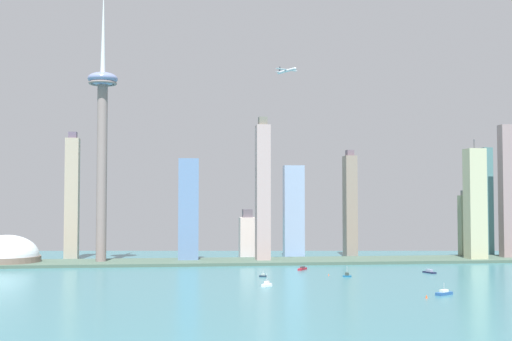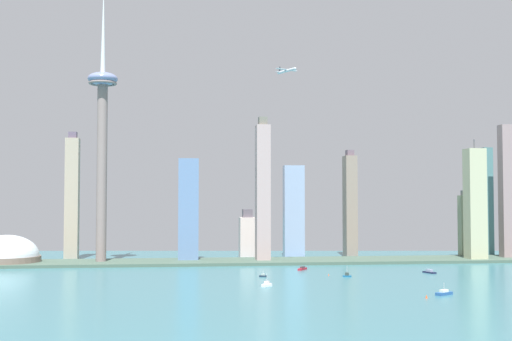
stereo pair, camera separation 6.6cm
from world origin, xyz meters
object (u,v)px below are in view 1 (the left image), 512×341
at_px(skyscraper_1, 350,205).
at_px(skyscraper_6, 188,210).
at_px(skyscraper_5, 72,198).
at_px(skyscraper_10, 294,211).
at_px(observation_tower, 102,126).
at_px(skyscraper_7, 508,192).
at_px(skyscraper_0, 247,236).
at_px(channel_buoy_0, 329,275).
at_px(skyscraper_4, 466,226).
at_px(boat_5, 267,285).
at_px(channel_buoy_1, 427,296).
at_px(boat_4, 302,269).
at_px(boat_1, 429,272).
at_px(airplane, 287,71).
at_px(skyscraper_3, 263,192).
at_px(boat_2, 444,293).
at_px(boat_7, 347,275).
at_px(skyscraper_9, 475,205).
at_px(stadium_dome, 6,257).
at_px(boat_0, 263,276).
at_px(skyscraper_2, 487,202).

distance_m(skyscraper_1, skyscraper_6, 223.70).
xyz_separation_m(skyscraper_5, skyscraper_10, (288.56, 6.99, -18.04)).
bearing_deg(observation_tower, skyscraper_7, 0.22).
distance_m(skyscraper_0, channel_buoy_0, 224.99).
relative_size(skyscraper_0, skyscraper_4, 0.72).
height_order(boat_5, channel_buoy_1, boat_5).
height_order(boat_4, boat_5, boat_5).
xyz_separation_m(skyscraper_0, skyscraper_10, (62.43, 0.19, 32.41)).
relative_size(skyscraper_6, channel_buoy_1, 44.41).
bearing_deg(skyscraper_4, channel_buoy_0, -141.56).
bearing_deg(boat_1, skyscraper_10, -173.04).
bearing_deg(boat_1, skyscraper_4, 124.82).
relative_size(observation_tower, skyscraper_4, 3.84).
xyz_separation_m(observation_tower, skyscraper_7, (511.52, 1.94, -78.91)).
distance_m(channel_buoy_1, airplane, 323.87).
bearing_deg(channel_buoy_1, skyscraper_3, 106.09).
xyz_separation_m(skyscraper_6, boat_2, (200.73, -306.36, -62.05)).
relative_size(boat_2, channel_buoy_1, 5.77).
relative_size(boat_1, boat_5, 1.48).
bearing_deg(observation_tower, skyscraper_1, 11.62).
distance_m(skyscraper_7, boat_7, 312.46).
relative_size(boat_2, boat_7, 1.47).
bearing_deg(skyscraper_0, boat_1, -50.33).
relative_size(skyscraper_7, skyscraper_9, 1.14).
height_order(boat_7, airplane, airplane).
distance_m(skyscraper_6, channel_buoy_0, 220.99).
height_order(stadium_dome, channel_buoy_1, stadium_dome).
xyz_separation_m(skyscraper_7, boat_0, (-336.04, -152.79, -85.44)).
bearing_deg(skyscraper_6, boat_1, -31.08).
relative_size(skyscraper_10, airplane, 4.13).
relative_size(skyscraper_2, boat_4, 9.02).
distance_m(stadium_dome, skyscraper_4, 580.62).
height_order(skyscraper_3, skyscraper_6, skyscraper_3).
xyz_separation_m(stadium_dome, skyscraper_0, (291.69, 65.07, 19.40)).
height_order(boat_0, boat_4, boat_0).
xyz_separation_m(skyscraper_1, boat_1, (31.63, -202.41, -67.98)).
distance_m(skyscraper_2, airplane, 358.66).
height_order(observation_tower, skyscraper_5, observation_tower).
relative_size(boat_4, channel_buoy_0, 9.37).
distance_m(skyscraper_5, skyscraper_9, 509.64).
height_order(skyscraper_3, boat_7, skyscraper_3).
xyz_separation_m(skyscraper_2, skyscraper_10, (-263.94, 14.58, -12.61)).
relative_size(skyscraper_1, boat_7, 12.76).
relative_size(boat_0, airplane, 0.27).
xyz_separation_m(skyscraper_1, skyscraper_6, (-217.43, -52.30, -5.76)).
bearing_deg(skyscraper_3, boat_5, -96.25).
relative_size(stadium_dome, skyscraper_10, 0.64).
xyz_separation_m(skyscraper_0, skyscraper_2, (326.37, -14.39, 45.02)).
height_order(stadium_dome, boat_1, stadium_dome).
height_order(observation_tower, skyscraper_1, observation_tower).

